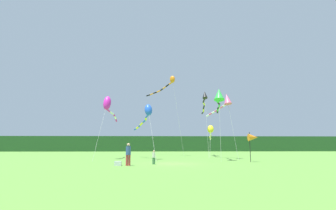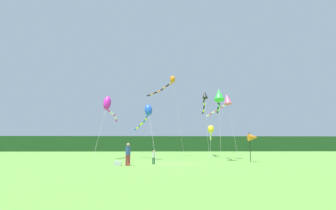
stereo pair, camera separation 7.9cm
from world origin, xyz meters
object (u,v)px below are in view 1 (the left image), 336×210
(kite_blue, at_px, (147,113))
(banner_flag_pole, at_px, (253,138))
(person_adult, at_px, (128,153))
(cooler_box, at_px, (118,163))
(person_child, at_px, (154,156))
(kite_black, at_px, (204,99))
(kite_yellow, at_px, (211,130))
(kite_magenta, at_px, (108,105))
(kite_rainbow, at_px, (226,101))
(kite_orange, at_px, (169,83))
(kite_green, at_px, (219,96))

(kite_blue, bearing_deg, banner_flag_pole, -25.08)
(person_adult, xyz_separation_m, cooler_box, (-0.77, 0.07, -0.79))
(person_child, bearing_deg, kite_black, 62.51)
(banner_flag_pole, distance_m, kite_yellow, 14.79)
(person_child, xyz_separation_m, kite_blue, (-0.96, 7.47, 4.59))
(kite_yellow, xyz_separation_m, kite_magenta, (-14.03, -9.18, 2.41))
(person_adult, relative_size, kite_magenta, 0.21)
(person_child, relative_size, kite_rainbow, 0.15)
(kite_rainbow, bearing_deg, cooler_box, -139.32)
(kite_yellow, bearing_deg, kite_orange, -175.62)
(kite_yellow, bearing_deg, kite_magenta, -146.80)
(banner_flag_pole, bearing_deg, person_child, -164.61)
(kite_rainbow, height_order, kite_green, kite_rainbow)
(kite_blue, xyz_separation_m, kite_magenta, (-4.62, 0.62, 1.05))
(kite_orange, bearing_deg, kite_magenta, -130.97)
(cooler_box, relative_size, kite_green, 0.07)
(kite_green, xyz_separation_m, kite_magenta, (-12.36, 3.47, -0.48))
(person_child, xyz_separation_m, kite_orange, (1.96, 16.77, 10.59))
(kite_black, relative_size, kite_green, 1.19)
(banner_flag_pole, height_order, kite_black, kite_black)
(kite_rainbow, distance_m, kite_blue, 9.69)
(kite_blue, bearing_deg, kite_black, 36.01)
(person_adult, xyz_separation_m, banner_flag_pole, (11.40, 3.96, 1.32))
(kite_yellow, bearing_deg, kite_blue, -133.84)
(kite_green, relative_size, kite_magenta, 0.92)
(person_adult, relative_size, cooler_box, 3.22)
(banner_flag_pole, xyz_separation_m, kite_orange, (-7.48, 14.17, 8.94))
(kite_blue, relative_size, kite_orange, 0.78)
(kite_green, xyz_separation_m, kite_yellow, (1.67, 12.65, -2.89))
(person_child, distance_m, kite_black, 16.52)
(person_child, height_order, banner_flag_pole, banner_flag_pole)
(kite_rainbow, height_order, kite_black, kite_black)
(kite_rainbow, distance_m, kite_orange, 11.49)
(kite_yellow, bearing_deg, person_child, -116.08)
(cooler_box, distance_m, kite_black, 18.99)
(kite_black, height_order, kite_green, kite_black)
(kite_blue, xyz_separation_m, kite_orange, (2.92, 9.30, 6.00))
(kite_black, relative_size, kite_orange, 0.74)
(kite_yellow, bearing_deg, cooler_box, -121.07)
(kite_rainbow, bearing_deg, kite_black, 109.81)
(banner_flag_pole, distance_m, kite_rainbow, 7.48)
(cooler_box, relative_size, kite_yellow, 0.07)
(kite_orange, xyz_separation_m, kite_green, (4.82, -12.15, -4.46))
(kite_blue, relative_size, kite_green, 1.25)
(person_child, height_order, kite_blue, kite_blue)
(kite_green, relative_size, kite_yellow, 0.97)
(person_adult, relative_size, kite_rainbow, 0.22)
(person_adult, xyz_separation_m, kite_green, (8.74, 5.98, 5.80))
(banner_flag_pole, relative_size, kite_magenta, 0.34)
(person_adult, height_order, kite_black, kite_black)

